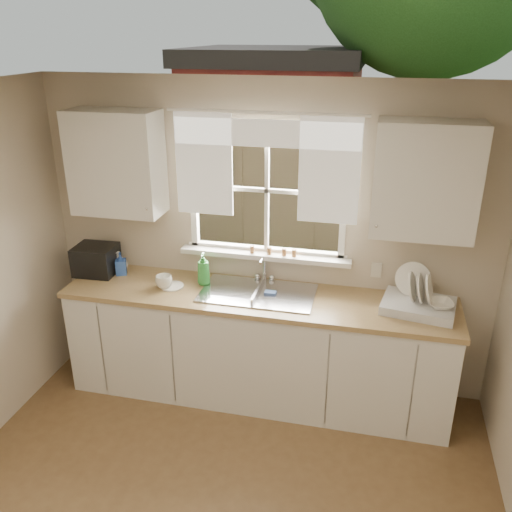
% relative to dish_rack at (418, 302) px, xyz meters
% --- Properties ---
extents(room_walls, '(3.62, 4.02, 2.50)m').
position_rel_dish_rack_xyz_m(room_walls, '(-1.20, -1.79, 0.27)').
color(room_walls, beige).
rests_on(room_walls, ground).
extents(ceiling, '(3.60, 4.00, 0.02)m').
position_rel_dish_rack_xyz_m(ceiling, '(-1.20, -1.72, 1.53)').
color(ceiling, silver).
rests_on(ceiling, room_walls).
extents(window, '(1.38, 0.16, 1.06)m').
position_rel_dish_rack_xyz_m(window, '(-1.20, 0.28, 0.51)').
color(window, white).
rests_on(window, room_walls).
extents(curtains, '(1.50, 0.03, 0.81)m').
position_rel_dish_rack_xyz_m(curtains, '(-1.20, 0.23, 0.96)').
color(curtains, white).
rests_on(curtains, room_walls).
extents(base_cabinets, '(3.00, 0.62, 0.87)m').
position_rel_dish_rack_xyz_m(base_cabinets, '(-1.20, -0.04, -0.54)').
color(base_cabinets, silver).
rests_on(base_cabinets, ground).
extents(countertop, '(3.04, 0.65, 0.04)m').
position_rel_dish_rack_xyz_m(countertop, '(-1.20, -0.04, -0.08)').
color(countertop, '#A28351').
rests_on(countertop, base_cabinets).
extents(upper_cabinet_left, '(0.70, 0.33, 0.80)m').
position_rel_dish_rack_xyz_m(upper_cabinet_left, '(-2.35, 0.10, 0.88)').
color(upper_cabinet_left, silver).
rests_on(upper_cabinet_left, room_walls).
extents(upper_cabinet_right, '(0.70, 0.33, 0.80)m').
position_rel_dish_rack_xyz_m(upper_cabinet_right, '(-0.05, 0.10, 0.88)').
color(upper_cabinet_right, silver).
rests_on(upper_cabinet_right, room_walls).
extents(wall_outlet, '(0.08, 0.01, 0.12)m').
position_rel_dish_rack_xyz_m(wall_outlet, '(-0.32, 0.26, 0.11)').
color(wall_outlet, beige).
rests_on(wall_outlet, room_walls).
extents(sill_jars, '(0.38, 0.04, 0.06)m').
position_rel_dish_rack_xyz_m(sill_jars, '(-1.11, 0.22, 0.21)').
color(sill_jars, brown).
rests_on(sill_jars, window).
extents(sink, '(0.88, 0.52, 0.40)m').
position_rel_dish_rack_xyz_m(sink, '(-1.20, -0.01, -0.13)').
color(sink, '#B7B7BC').
rests_on(sink, countertop).
extents(dish_rack, '(0.56, 0.46, 0.32)m').
position_rel_dish_rack_xyz_m(dish_rack, '(0.00, 0.00, 0.00)').
color(dish_rack, silver).
rests_on(dish_rack, countertop).
extents(bowl, '(0.22, 0.22, 0.05)m').
position_rel_dish_rack_xyz_m(bowl, '(0.14, -0.05, 0.03)').
color(bowl, white).
rests_on(bowl, dish_rack).
extents(soap_bottle_a, '(0.12, 0.12, 0.27)m').
position_rel_dish_rack_xyz_m(soap_bottle_a, '(-1.66, 0.06, 0.07)').
color(soap_bottle_a, green).
rests_on(soap_bottle_a, countertop).
extents(soap_bottle_b, '(0.11, 0.12, 0.19)m').
position_rel_dish_rack_xyz_m(soap_bottle_b, '(-2.39, 0.08, 0.04)').
color(soap_bottle_b, blue).
rests_on(soap_bottle_b, countertop).
extents(soap_bottle_c, '(0.15, 0.15, 0.18)m').
position_rel_dish_rack_xyz_m(soap_bottle_c, '(-2.43, 0.13, 0.03)').
color(soap_bottle_c, beige).
rests_on(soap_bottle_c, countertop).
extents(saucer, '(0.18, 0.18, 0.01)m').
position_rel_dish_rack_xyz_m(saucer, '(-1.89, -0.05, -0.05)').
color(saucer, white).
rests_on(saucer, countertop).
extents(cup, '(0.16, 0.16, 0.10)m').
position_rel_dish_rack_xyz_m(cup, '(-1.94, -0.08, -0.01)').
color(cup, silver).
rests_on(cup, countertop).
extents(black_appliance, '(0.34, 0.30, 0.24)m').
position_rel_dish_rack_xyz_m(black_appliance, '(-2.60, 0.06, 0.06)').
color(black_appliance, black).
rests_on(black_appliance, countertop).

